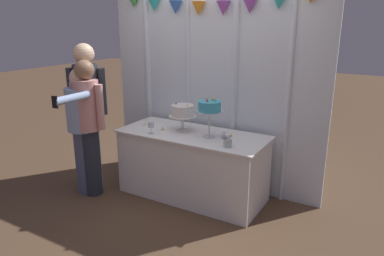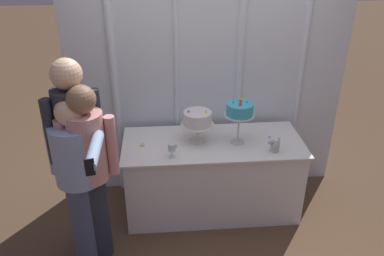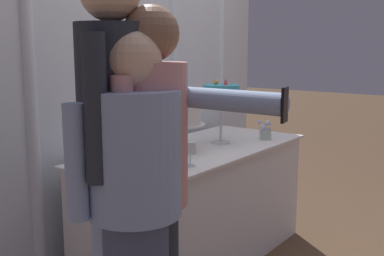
# 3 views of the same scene
# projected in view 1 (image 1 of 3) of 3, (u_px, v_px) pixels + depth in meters

# --- Properties ---
(ground_plane) EXTENTS (24.00, 24.00, 0.00)m
(ground_plane) POSITION_uv_depth(u_px,v_px,m) (188.00, 198.00, 4.26)
(ground_plane) COLOR brown
(draped_curtain) EXTENTS (2.80, 0.16, 2.56)m
(draped_curtain) POSITION_uv_depth(u_px,v_px,m) (211.00, 78.00, 4.34)
(draped_curtain) COLOR silver
(draped_curtain) RESTS_ON ground_plane
(cake_table) EXTENTS (1.72, 0.74, 0.78)m
(cake_table) POSITION_uv_depth(u_px,v_px,m) (192.00, 165.00, 4.24)
(cake_table) COLOR white
(cake_table) RESTS_ON ground_plane
(cake_display_nearleft) EXTENTS (0.32, 0.32, 0.34)m
(cake_display_nearleft) POSITION_uv_depth(u_px,v_px,m) (182.00, 112.00, 4.15)
(cake_display_nearleft) COLOR silver
(cake_display_nearleft) RESTS_ON cake_table
(cake_display_nearright) EXTENTS (0.28, 0.28, 0.45)m
(cake_display_nearright) POSITION_uv_depth(u_px,v_px,m) (209.00, 108.00, 3.89)
(cake_display_nearright) COLOR silver
(cake_display_nearright) RESTS_ON cake_table
(wine_glass) EXTENTS (0.07, 0.07, 0.14)m
(wine_glass) POSITION_uv_depth(u_px,v_px,m) (151.00, 125.00, 4.09)
(wine_glass) COLOR silver
(wine_glass) RESTS_ON cake_table
(flower_vase) EXTENTS (0.12, 0.09, 0.15)m
(flower_vase) POSITION_uv_depth(u_px,v_px,m) (227.00, 141.00, 3.67)
(flower_vase) COLOR #B2C1B2
(flower_vase) RESTS_ON cake_table
(tealight_far_left) EXTENTS (0.04, 0.04, 0.03)m
(tealight_far_left) POSITION_uv_depth(u_px,v_px,m) (144.00, 125.00, 4.43)
(tealight_far_left) COLOR beige
(tealight_far_left) RESTS_ON cake_table
(tealight_near_left) EXTENTS (0.04, 0.04, 0.04)m
(tealight_near_left) POSITION_uv_depth(u_px,v_px,m) (162.00, 129.00, 4.24)
(tealight_near_left) COLOR beige
(tealight_near_left) RESTS_ON cake_table
(guest_man_pink_jacket) EXTENTS (0.41, 0.38, 1.78)m
(guest_man_pink_jacket) POSITION_uv_depth(u_px,v_px,m) (88.00, 110.00, 4.25)
(guest_man_pink_jacket) COLOR #93ADD6
(guest_man_pink_jacket) RESTS_ON ground_plane
(guest_girl_blue_dress) EXTENTS (0.50, 0.79, 1.51)m
(guest_girl_blue_dress) POSITION_uv_depth(u_px,v_px,m) (84.00, 127.00, 4.22)
(guest_girl_blue_dress) COLOR #4C5675
(guest_girl_blue_dress) RESTS_ON ground_plane
(guest_man_dark_suit) EXTENTS (0.45, 0.31, 1.61)m
(guest_man_dark_suit) POSITION_uv_depth(u_px,v_px,m) (89.00, 122.00, 4.14)
(guest_man_dark_suit) COLOR #282D38
(guest_man_dark_suit) RESTS_ON ground_plane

